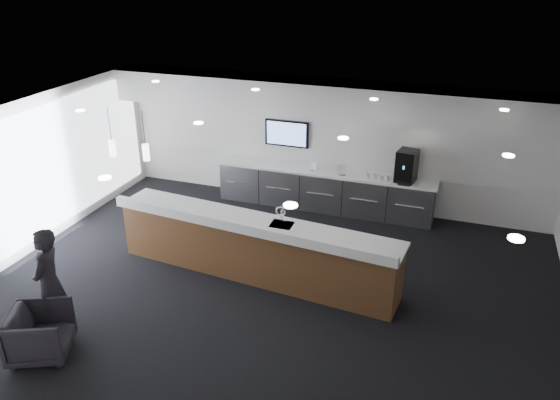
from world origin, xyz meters
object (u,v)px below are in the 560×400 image
(armchair, at_px, (40,333))
(lounge_guest, at_px, (49,282))
(service_counter, at_px, (255,248))
(coffee_machine, at_px, (407,166))

(armchair, distance_m, lounge_guest, 0.77)
(lounge_guest, bearing_deg, armchair, 3.42)
(service_counter, bearing_deg, armchair, -119.36)
(service_counter, distance_m, coffee_machine, 3.99)
(service_counter, relative_size, armchair, 6.41)
(coffee_machine, relative_size, armchair, 0.82)
(coffee_machine, xyz_separation_m, lounge_guest, (-4.62, -5.76, -0.41))
(coffee_machine, bearing_deg, service_counter, -115.24)
(coffee_machine, height_order, lounge_guest, lounge_guest)
(armchair, relative_size, lounge_guest, 0.48)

